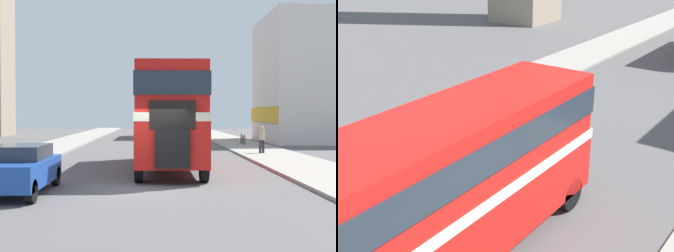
% 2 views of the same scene
% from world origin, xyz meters
% --- Properties ---
extents(ground_plane, '(120.00, 120.00, 0.00)m').
position_xyz_m(ground_plane, '(0.00, 0.00, 0.00)').
color(ground_plane, '#565454').
extents(double_decker_bus, '(2.54, 9.69, 4.14)m').
position_xyz_m(double_decker_bus, '(0.81, 5.33, 2.47)').
color(double_decker_bus, red).
rests_on(double_decker_bus, ground_plane).
extents(bus_distant, '(2.44, 9.41, 4.32)m').
position_xyz_m(bus_distant, '(0.96, 32.27, 2.56)').
color(bus_distant, red).
rests_on(bus_distant, ground_plane).
extents(car_parked_near, '(1.73, 3.94, 1.42)m').
position_xyz_m(car_parked_near, '(-3.75, -0.69, 0.74)').
color(car_parked_near, '#1E479E').
rests_on(car_parked_near, ground_plane).
extents(pedestrian_walking, '(0.31, 0.31, 1.54)m').
position_xyz_m(pedestrian_walking, '(6.34, 11.84, 0.99)').
color(pedestrian_walking, '#282833').
rests_on(pedestrian_walking, sidewalk_right).
extents(bicycle_on_pavement, '(0.05, 1.76, 0.78)m').
position_xyz_m(bicycle_on_pavement, '(6.73, 19.49, 0.48)').
color(bicycle_on_pavement, black).
rests_on(bicycle_on_pavement, sidewalk_right).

